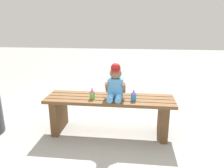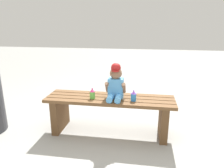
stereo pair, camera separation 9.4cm
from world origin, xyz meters
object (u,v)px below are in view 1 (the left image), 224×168
at_px(park_bench, 110,109).
at_px(child_figure, 115,83).
at_px(sippy_cup_left, 92,94).
at_px(sippy_cup_right, 134,96).

height_order(park_bench, child_figure, child_figure).
xyz_separation_m(sippy_cup_left, sippy_cup_right, (0.47, 0.00, 0.00)).
bearing_deg(child_figure, sippy_cup_left, -167.05).
relative_size(park_bench, sippy_cup_right, 11.95).
bearing_deg(sippy_cup_left, sippy_cup_right, 0.00).
bearing_deg(park_bench, child_figure, -3.04).
distance_m(park_bench, sippy_cup_left, 0.29).
height_order(child_figure, sippy_cup_right, child_figure).
relative_size(child_figure, sippy_cup_left, 3.26).
xyz_separation_m(park_bench, sippy_cup_left, (-0.19, -0.06, 0.21)).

